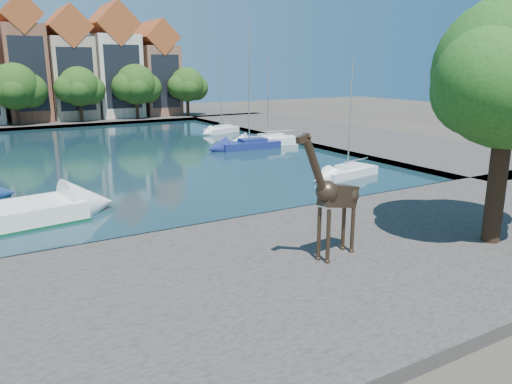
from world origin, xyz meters
TOP-DOWN VIEW (x-y plane):
  - ground at (0.00, 0.00)m, footprint 160.00×160.00m
  - water_basin at (0.00, 24.00)m, footprint 38.00×50.00m
  - near_quay at (0.00, -7.00)m, footprint 50.00×14.00m
  - far_quay at (0.00, 56.00)m, footprint 60.00×16.00m
  - right_quay at (25.00, 24.00)m, footprint 14.00×52.00m
  - plane_tree at (7.62, -9.01)m, footprint 8.32×6.40m
  - townhouse_center at (-4.00, 55.99)m, footprint 5.44×9.18m
  - townhouse_east_inner at (2.00, 55.99)m, footprint 5.94×9.18m
  - townhouse_east_mid at (8.50, 55.99)m, footprint 6.43×9.18m
  - townhouse_east_end at (15.00, 55.99)m, footprint 5.44×9.18m
  - far_tree_mid_west at (-5.89, 50.49)m, footprint 7.80×6.00m
  - far_tree_mid_east at (2.10, 50.49)m, footprint 7.02×5.40m
  - far_tree_east at (10.11, 50.49)m, footprint 7.54×5.80m
  - far_tree_far_east at (18.09, 50.49)m, footprint 6.76×5.20m
  - giraffe_statue at (0.03, -6.93)m, footprint 3.69×1.30m
  - sailboat_right_a at (12.00, 6.01)m, footprint 5.37×2.68m
  - sailboat_right_b at (12.00, 20.87)m, footprint 6.24×2.47m
  - sailboat_right_c at (15.00, 22.18)m, footprint 6.36×3.47m
  - sailboat_right_d at (15.00, 32.91)m, footprint 5.05×3.35m

SIDE VIEW (x-z plane):
  - ground at x=0.00m, z-range 0.00..0.00m
  - water_basin at x=0.00m, z-range 0.00..0.08m
  - near_quay at x=0.00m, z-range 0.00..0.50m
  - far_quay at x=0.00m, z-range 0.00..0.50m
  - right_quay at x=25.00m, z-range 0.00..0.50m
  - sailboat_right_a at x=12.00m, z-range -3.71..4.83m
  - sailboat_right_d at x=15.00m, z-range -3.79..4.96m
  - sailboat_right_b at x=12.00m, z-range -5.62..6.93m
  - sailboat_right_c at x=15.00m, z-range -3.99..5.30m
  - giraffe_statue at x=0.03m, z-range 0.45..5.78m
  - far_tree_far_east at x=18.09m, z-range 1.40..8.76m
  - far_tree_mid_east at x=2.10m, z-range 1.37..8.89m
  - far_tree_east at x=10.11m, z-range 1.32..9.16m
  - far_tree_mid_west at x=-5.89m, z-range 1.29..9.29m
  - townhouse_east_end at x=15.00m, z-range -0.11..14.32m
  - plane_tree at x=7.62m, z-range 2.36..12.98m
  - townhouse_east_inner at x=2.00m, z-range -0.16..15.63m
  - townhouse_east_mid at x=8.50m, z-range -0.22..16.43m
  - townhouse_center at x=-4.00m, z-range -0.10..16.83m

